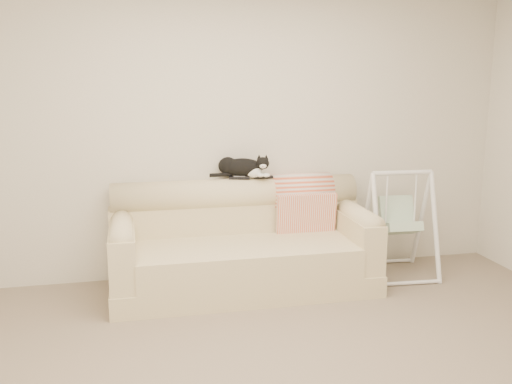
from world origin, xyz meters
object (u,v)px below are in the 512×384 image
at_px(sofa, 242,247).
at_px(remote_a, 239,177).
at_px(remote_b, 263,177).
at_px(baby_swing, 399,223).
at_px(tuxedo_cat, 242,167).

bearing_deg(sofa, remote_a, 83.39).
bearing_deg(sofa, remote_b, 44.19).
xyz_separation_m(remote_b, baby_swing, (1.21, -0.24, -0.43)).
bearing_deg(baby_swing, remote_b, 168.79).
relative_size(tuxedo_cat, baby_swing, 0.54).
distance_m(remote_b, baby_swing, 1.31).
distance_m(remote_b, tuxedo_cat, 0.21).
xyz_separation_m(sofa, baby_swing, (1.45, -0.01, 0.13)).
xyz_separation_m(remote_a, baby_swing, (1.42, -0.24, -0.43)).
relative_size(remote_a, baby_swing, 0.19).
xyz_separation_m(remote_b, tuxedo_cat, (-0.18, 0.03, 0.09)).
height_order(sofa, tuxedo_cat, tuxedo_cat).
bearing_deg(sofa, baby_swing, -0.28).
distance_m(sofa, tuxedo_cat, 0.70).
bearing_deg(sofa, tuxedo_cat, 77.61).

